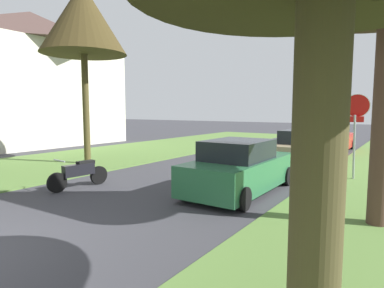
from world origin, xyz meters
The scene contains 7 objects.
stop_sign_far centered at (4.71, 10.78, 2.18)m, with size 0.81×0.52×2.95m.
street_tree_left_mid_a centered at (-5.77, 7.74, 6.35)m, with size 3.71×3.71×7.85m.
parked_sedan_green centered at (2.16, 7.02, 0.72)m, with size 1.95×4.40×1.57m.
parked_sedan_tan centered at (2.42, 12.83, 0.72)m, with size 1.95×4.40×1.57m.
parked_sedan_red centered at (2.40, 18.97, 0.72)m, with size 1.95×4.40×1.57m.
parked_motorcycle centered at (-2.23, 4.66, 0.48)m, with size 0.60×2.05×0.97m.
house_backdrop_left centered at (-16.38, 11.52, 4.80)m, with size 8.59×11.02×9.31m.
Camera 1 is at (6.34, -1.67, 2.45)m, focal length 30.50 mm.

